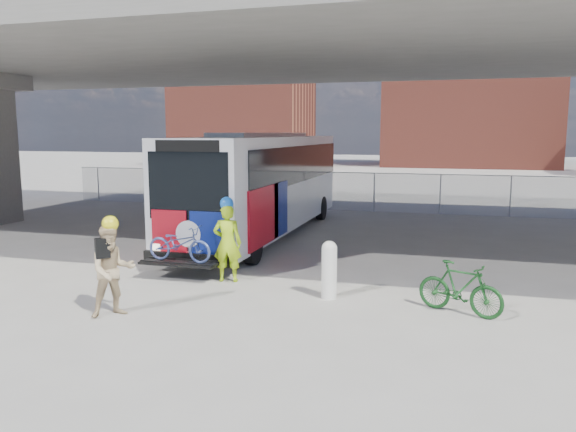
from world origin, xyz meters
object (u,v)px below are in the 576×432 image
at_px(bollard, 329,268).
at_px(cyclist_tan, 112,269).
at_px(cyclist_hivis, 227,241).
at_px(bus, 264,177).
at_px(bike_parked, 460,288).

relative_size(bollard, cyclist_tan, 0.64).
bearing_deg(cyclist_hivis, cyclist_tan, 57.05).
bearing_deg(bollard, cyclist_hivis, 165.18).
height_order(bus, bike_parked, bus).
relative_size(cyclist_hivis, bike_parked, 1.18).
xyz_separation_m(bus, cyclist_hivis, (1.19, -6.32, -1.08)).
distance_m(cyclist_hivis, bike_parked, 5.67).
bearing_deg(bollard, cyclist_tan, -148.41).
relative_size(cyclist_hivis, cyclist_tan, 1.04).
bearing_deg(cyclist_hivis, bike_parked, 157.15).
distance_m(bollard, cyclist_hivis, 2.86).
relative_size(bus, bike_parked, 7.13).
xyz_separation_m(bollard, cyclist_tan, (-3.94, -2.42, 0.27)).
bearing_deg(cyclist_tan, bollard, -13.26).
distance_m(bus, bike_parked, 10.11).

